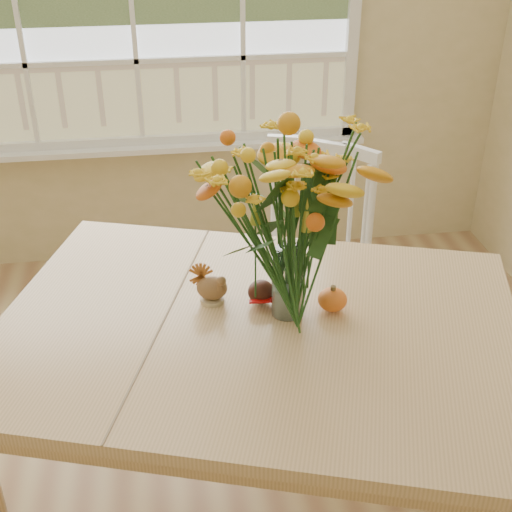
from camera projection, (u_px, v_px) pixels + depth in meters
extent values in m
cube|color=#C8B880|center=(133.00, 19.00, 3.42)|extent=(4.00, 0.02, 2.70)
cube|color=white|center=(144.00, 149.00, 3.69)|extent=(2.42, 0.12, 0.03)
cube|color=tan|center=(257.00, 328.00, 2.06)|extent=(1.82, 1.53, 0.04)
cube|color=tan|center=(257.00, 347.00, 2.09)|extent=(1.67, 1.38, 0.10)
cylinder|color=tan|center=(109.00, 329.00, 2.76)|extent=(0.07, 0.07, 0.79)
cylinder|color=tan|center=(458.00, 365.00, 2.56)|extent=(0.07, 0.07, 0.79)
cube|color=white|center=(303.00, 282.00, 2.89)|extent=(0.65, 0.64, 0.05)
cube|color=white|center=(321.00, 207.00, 2.90)|extent=(0.42, 0.29, 0.54)
cylinder|color=white|center=(247.00, 342.00, 2.95)|extent=(0.04, 0.04, 0.47)
cylinder|color=white|center=(278.00, 301.00, 3.22)|extent=(0.04, 0.04, 0.47)
cylinder|color=white|center=(327.00, 364.00, 2.82)|extent=(0.04, 0.04, 0.47)
cylinder|color=white|center=(353.00, 320.00, 3.09)|extent=(0.04, 0.04, 0.47)
cylinder|color=white|center=(288.00, 283.00, 2.04)|extent=(0.10, 0.10, 0.22)
ellipsoid|color=orange|center=(332.00, 301.00, 2.09)|extent=(0.09, 0.09, 0.07)
cylinder|color=#CCB78C|center=(212.00, 299.00, 2.15)|extent=(0.08, 0.08, 0.01)
ellipsoid|color=brown|center=(212.00, 288.00, 2.12)|extent=(0.11, 0.09, 0.08)
ellipsoid|color=#38160F|center=(261.00, 293.00, 2.12)|extent=(0.08, 0.08, 0.07)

